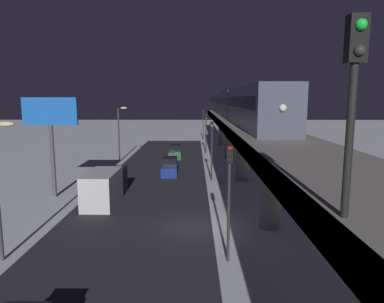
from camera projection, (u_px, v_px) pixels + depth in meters
The scene contains 15 objects.
ground_plane at pixel (192, 227), 23.90m from camera, with size 240.00×240.00×0.00m, color silver.
avenue_asphalt at pixel (133, 227), 23.93m from camera, with size 11.00×98.02×0.01m, color #28282D.
elevated_railway at pixel (271, 149), 23.02m from camera, with size 5.00×98.02×6.39m.
subway_train at pixel (226, 102), 56.69m from camera, with size 2.94×74.07×3.40m.
rail_signal at pixel (354, 83), 6.70m from camera, with size 0.36×0.41×4.00m.
sedan_blue at pixel (170, 167), 40.59m from camera, with size 1.80×4.75×1.97m.
sedan_green at pixel (175, 153), 51.56m from camera, with size 1.80×4.28×1.97m.
box_truck at pixel (105, 186), 29.69m from camera, with size 2.40×7.40×2.80m.
traffic_light_near at pixel (229, 187), 18.26m from camera, with size 0.32×0.44×6.40m.
traffic_light_mid at pixel (212, 142), 36.74m from camera, with size 0.32×0.44×6.40m.
traffic_light_far at pixel (206, 127), 55.22m from camera, with size 0.32×0.44×6.40m.
traffic_light_distant at pixel (203, 120), 73.70m from camera, with size 0.32×0.44×6.40m.
commercial_billboard at pixel (50, 121), 30.27m from camera, with size 4.80×0.36×8.90m.
street_lamp_near at pixel (0, 175), 18.30m from camera, with size 1.35×0.44×7.65m.
street_lamp_far at pixel (120, 127), 47.95m from camera, with size 1.35×0.44×7.65m.
Camera 1 is at (-0.21, 22.82, 8.82)m, focal length 32.33 mm.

